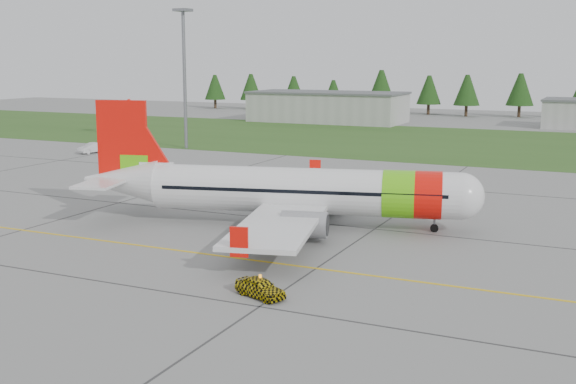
% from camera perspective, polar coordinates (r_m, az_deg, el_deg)
% --- Properties ---
extents(ground, '(320.00, 320.00, 0.00)m').
position_cam_1_polar(ground, '(44.83, -13.81, -7.01)').
color(ground, gray).
rests_on(ground, ground).
extents(aircraft, '(32.22, 30.28, 9.91)m').
position_cam_1_polar(aircraft, '(57.53, 0.48, 0.09)').
color(aircraft, silver).
rests_on(aircraft, ground).
extents(follow_me_car, '(1.53, 1.65, 3.31)m').
position_cam_1_polar(follow_me_car, '(40.65, -2.22, -6.08)').
color(follow_me_car, '#D4BC0B').
rests_on(follow_me_car, ground).
extents(service_van, '(1.78, 1.71, 4.38)m').
position_cam_1_polar(service_van, '(106.59, -15.25, 4.17)').
color(service_van, silver).
rests_on(service_van, ground).
extents(grass_strip, '(320.00, 50.00, 0.03)m').
position_cam_1_polar(grass_strip, '(119.06, 11.59, 3.89)').
color(grass_strip, '#30561E').
rests_on(grass_strip, ground).
extents(taxi_guideline, '(120.00, 0.25, 0.02)m').
position_cam_1_polar(taxi_guideline, '(51.03, -8.20, -4.65)').
color(taxi_guideline, gold).
rests_on(taxi_guideline, ground).
extents(hangar_west, '(32.00, 14.00, 6.00)m').
position_cam_1_polar(hangar_west, '(154.48, 3.14, 6.67)').
color(hangar_west, '#A8A8A3').
rests_on(hangar_west, ground).
extents(floodlight_mast, '(0.50, 0.50, 20.00)m').
position_cam_1_polar(floodlight_mast, '(108.70, -8.17, 8.67)').
color(floodlight_mast, slate).
rests_on(floodlight_mast, ground).
extents(treeline, '(160.00, 8.00, 10.00)m').
position_cam_1_polar(treeline, '(173.50, 15.99, 7.36)').
color(treeline, '#1C3F14').
rests_on(treeline, ground).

